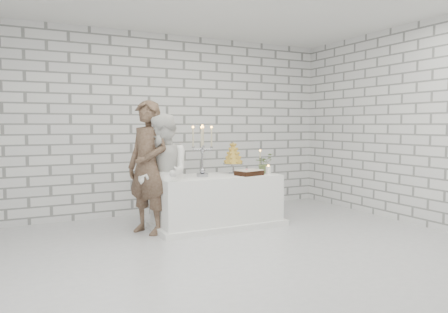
# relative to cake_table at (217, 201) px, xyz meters

# --- Properties ---
(ground) EXTENTS (6.00, 5.00, 0.01)m
(ground) POSITION_rel_cake_table_xyz_m (-0.32, -1.20, -0.38)
(ground) COLOR silver
(ground) RESTS_ON ground
(wall_back) EXTENTS (6.00, 0.01, 3.00)m
(wall_back) POSITION_rel_cake_table_xyz_m (-0.32, 1.30, 1.12)
(wall_back) COLOR white
(wall_back) RESTS_ON ground
(wall_front) EXTENTS (6.00, 0.01, 3.00)m
(wall_front) POSITION_rel_cake_table_xyz_m (-0.32, -3.70, 1.12)
(wall_front) COLOR white
(wall_front) RESTS_ON ground
(wall_right) EXTENTS (0.01, 5.00, 3.00)m
(wall_right) POSITION_rel_cake_table_xyz_m (2.68, -1.20, 1.12)
(wall_right) COLOR white
(wall_right) RESTS_ON ground
(cake_table) EXTENTS (1.80, 0.80, 0.75)m
(cake_table) POSITION_rel_cake_table_xyz_m (0.00, 0.00, 0.00)
(cake_table) COLOR white
(cake_table) RESTS_ON ground
(groom) EXTENTS (0.71, 0.80, 1.83)m
(groom) POSITION_rel_cake_table_xyz_m (-1.03, 0.06, 0.54)
(groom) COLOR #432E21
(groom) RESTS_ON ground
(bride) EXTENTS (0.64, 0.82, 1.65)m
(bride) POSITION_rel_cake_table_xyz_m (-0.87, -0.13, 0.45)
(bride) COLOR white
(bride) RESTS_ON ground
(candelabra) EXTENTS (0.37, 0.37, 0.74)m
(candelabra) POSITION_rel_cake_table_xyz_m (-0.26, -0.04, 0.75)
(candelabra) COLOR #95959F
(candelabra) RESTS_ON cake_table
(croquembouche) EXTENTS (0.37, 0.37, 0.49)m
(croquembouche) POSITION_rel_cake_table_xyz_m (0.33, 0.13, 0.62)
(croquembouche) COLOR #AC842F
(croquembouche) RESTS_ON cake_table
(chocolate_cake) EXTENTS (0.42, 0.34, 0.08)m
(chocolate_cake) POSITION_rel_cake_table_xyz_m (0.43, -0.19, 0.42)
(chocolate_cake) COLOR black
(chocolate_cake) RESTS_ON cake_table
(pillar_candle) EXTENTS (0.09, 0.09, 0.12)m
(pillar_candle) POSITION_rel_cake_table_xyz_m (0.75, -0.21, 0.44)
(pillar_candle) COLOR white
(pillar_candle) RESTS_ON cake_table
(extra_taper) EXTENTS (0.07, 0.07, 0.32)m
(extra_taper) POSITION_rel_cake_table_xyz_m (0.85, 0.19, 0.54)
(extra_taper) COLOR beige
(extra_taper) RESTS_ON cake_table
(flowers) EXTENTS (0.35, 0.33, 0.30)m
(flowers) POSITION_rel_cake_table_xyz_m (0.78, -0.04, 0.53)
(flowers) COLOR #4E6539
(flowers) RESTS_ON cake_table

